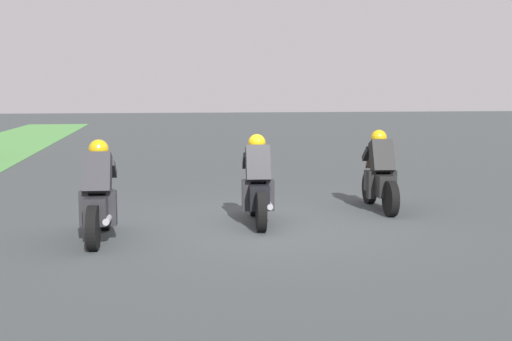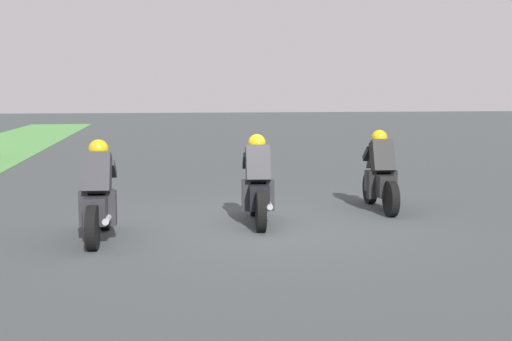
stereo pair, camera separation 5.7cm
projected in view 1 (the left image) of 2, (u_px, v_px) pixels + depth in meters
name	position (u px, v px, depth m)	size (l,w,h in m)	color
ground_plane	(264.00, 225.00, 11.01)	(120.00, 120.00, 0.00)	#393F40
rider_lane_a	(380.00, 177.00, 12.43)	(2.04, 0.55, 1.51)	black
rider_lane_b	(258.00, 187.00, 11.14)	(2.04, 0.55, 1.51)	black
rider_lane_c	(99.00, 199.00, 9.90)	(2.04, 0.55, 1.51)	black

